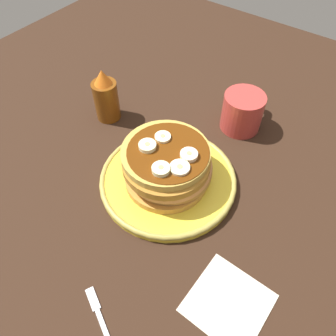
{
  "coord_description": "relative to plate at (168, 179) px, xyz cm",
  "views": [
    {
      "loc": [
        -30.53,
        -22.35,
        50.29
      ],
      "look_at": [
        0.0,
        0.0,
        4.32
      ],
      "focal_mm": 35.43,
      "sensor_mm": 36.0,
      "label": 1
    }
  ],
  "objects": [
    {
      "name": "banana_slice_3",
      "position": [
        -1.94,
        -3.75,
        8.0
      ],
      "size": [
        3.37,
        3.37,
        0.72
      ],
      "color": "#F7EBBF",
      "rests_on": "pancake_stack"
    },
    {
      "name": "syrup_bottle",
      "position": [
        7.28,
        21.78,
        4.37
      ],
      "size": [
        5.32,
        5.32,
        12.07
      ],
      "color": "brown",
      "rests_on": "ground_plane"
    },
    {
      "name": "banana_slice_4",
      "position": [
        -1.34,
        3.37,
        8.16
      ],
      "size": [
        3.04,
        3.04,
        1.04
      ],
      "color": "#F5ECB4",
      "rests_on": "pancake_stack"
    },
    {
      "name": "fork",
      "position": [
        -25.75,
        -7.35,
        -0.72
      ],
      "size": [
        6.54,
        12.13,
        0.5
      ],
      "color": "silver",
      "rests_on": "ground_plane"
    },
    {
      "name": "plate",
      "position": [
        0.0,
        0.0,
        0.0
      ],
      "size": [
        25.56,
        25.56,
        1.8
      ],
      "color": "yellow",
      "rests_on": "ground_plane"
    },
    {
      "name": "coffee_mug",
      "position": [
        22.12,
        -3.45,
        3.22
      ],
      "size": [
        11.81,
        8.55,
        8.12
      ],
      "color": "#B23833",
      "rests_on": "ground_plane"
    },
    {
      "name": "pancake_stack",
      "position": [
        -0.1,
        -0.13,
        4.19
      ],
      "size": [
        16.61,
        16.51,
        7.31
      ],
      "color": "#C18536",
      "rests_on": "plate"
    },
    {
      "name": "banana_slice_0",
      "position": [
        1.11,
        -3.5,
        8.15
      ],
      "size": [
        3.0,
        3.0,
        1.02
      ],
      "color": "#FEE5BD",
      "rests_on": "pancake_stack"
    },
    {
      "name": "napkin",
      "position": [
        -12.69,
        -20.28,
        -0.82
      ],
      "size": [
        11.24,
        11.24,
        0.3
      ],
      "primitive_type": "cube",
      "rotation": [
        0.0,
        0.0,
        -0.02
      ],
      "color": "beige",
      "rests_on": "ground_plane"
    },
    {
      "name": "banana_slice_1",
      "position": [
        -4.07,
        -1.58,
        8.17
      ],
      "size": [
        3.01,
        3.01,
        1.05
      ],
      "color": "#EDF1B5",
      "rests_on": "pancake_stack"
    },
    {
      "name": "ground_plane",
      "position": [
        0.0,
        0.0,
        -2.47
      ],
      "size": [
        140.0,
        140.0,
        3.0
      ],
      "primitive_type": "cube",
      "color": "black"
    },
    {
      "name": "banana_slice_2",
      "position": [
        2.02,
        2.62,
        8.0
      ],
      "size": [
        2.85,
        2.85,
        0.71
      ],
      "color": "#FEEAB7",
      "rests_on": "pancake_stack"
    }
  ]
}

